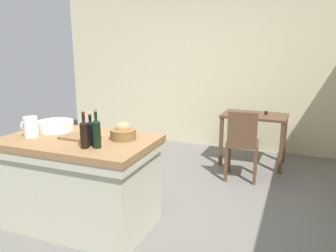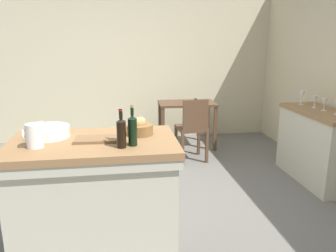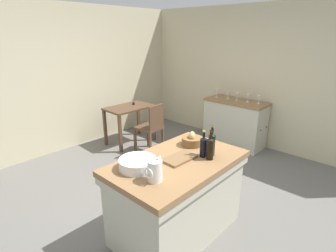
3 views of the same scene
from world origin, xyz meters
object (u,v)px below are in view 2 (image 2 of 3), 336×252
(wine_glass_right, at_px, (315,99))
(wooden_chair, at_px, (193,127))
(wine_bottle_dark, at_px, (133,130))
(bread_basket, at_px, (140,128))
(side_cabinet, at_px, (318,146))
(writing_desk, at_px, (187,110))
(wine_bottle_green, at_px, (121,132))
(cutting_board, at_px, (96,139))
(wine_bottle_amber, at_px, (122,131))
(wine_glass_far_right, at_px, (302,95))
(pitcher, at_px, (34,135))
(island_table, at_px, (96,184))
(wine_glass_middle, at_px, (325,102))
(wash_bowl, at_px, (49,132))

(wine_glass_right, bearing_deg, wooden_chair, 153.50)
(wine_bottle_dark, bearing_deg, bread_basket, 76.29)
(side_cabinet, relative_size, writing_desk, 1.28)
(wine_bottle_green, bearing_deg, cutting_board, 133.89)
(wine_bottle_amber, bearing_deg, wine_glass_right, 25.34)
(wooden_chair, bearing_deg, wine_glass_far_right, -19.31)
(pitcher, relative_size, bread_basket, 0.98)
(island_table, distance_m, side_cabinet, 2.76)
(writing_desk, xyz_separation_m, wooden_chair, (-0.05, -0.67, -0.12))
(wine_bottle_amber, bearing_deg, wine_glass_far_right, 30.05)
(pitcher, height_order, wine_bottle_green, wine_bottle_green)
(wine_glass_right, bearing_deg, side_cabinet, -94.14)
(bread_basket, relative_size, wine_glass_far_right, 1.34)
(island_table, relative_size, wine_bottle_amber, 4.99)
(pitcher, height_order, bread_basket, pitcher)
(wine_bottle_green, distance_m, wine_glass_far_right, 2.77)
(side_cabinet, bearing_deg, wine_glass_middle, 20.04)
(pitcher, relative_size, wash_bowl, 0.66)
(pitcher, xyz_separation_m, bread_basket, (0.85, 0.25, -0.04))
(wine_bottle_dark, relative_size, wine_bottle_green, 1.05)
(writing_desk, xyz_separation_m, cutting_board, (-1.28, -2.37, 0.26))
(bread_basket, bearing_deg, wooden_chair, 61.58)
(bread_basket, bearing_deg, wash_bowl, 177.92)
(wash_bowl, height_order, bread_basket, bread_basket)
(wine_bottle_dark, height_order, wine_bottle_green, wine_bottle_dark)
(pitcher, bearing_deg, writing_desk, 54.90)
(wash_bowl, relative_size, wine_glass_middle, 2.34)
(side_cabinet, height_order, wine_bottle_green, wine_bottle_green)
(pitcher, distance_m, wine_bottle_green, 0.69)
(wine_bottle_dark, distance_m, wine_glass_right, 2.60)
(writing_desk, height_order, pitcher, pitcher)
(bread_basket, relative_size, wine_glass_right, 1.59)
(wine_glass_right, bearing_deg, wash_bowl, -164.58)
(bread_basket, relative_size, wine_glass_middle, 1.56)
(island_table, xyz_separation_m, wine_glass_far_right, (2.60, 1.22, 0.54))
(writing_desk, distance_m, wine_bottle_green, 2.83)
(bread_basket, bearing_deg, wine_bottle_dark, -103.71)
(pitcher, distance_m, wine_glass_right, 3.28)
(pitcher, distance_m, wine_glass_far_right, 3.32)
(island_table, height_order, wine_bottle_amber, wine_bottle_amber)
(island_table, height_order, wine_bottle_dark, wine_bottle_dark)
(wash_bowl, relative_size, wine_bottle_amber, 1.25)
(pitcher, distance_m, bread_basket, 0.88)
(pitcher, xyz_separation_m, wine_bottle_green, (0.68, -0.11, 0.03))
(pitcher, bearing_deg, cutting_board, 13.89)
(island_table, relative_size, wash_bowl, 3.98)
(wine_bottle_dark, xyz_separation_m, wine_bottle_green, (-0.09, -0.04, -0.01))
(bread_basket, bearing_deg, wine_bottle_green, -115.01)
(side_cabinet, height_order, wine_glass_middle, wine_glass_middle)
(wooden_chair, xyz_separation_m, pitcher, (-1.69, -1.82, 0.47))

